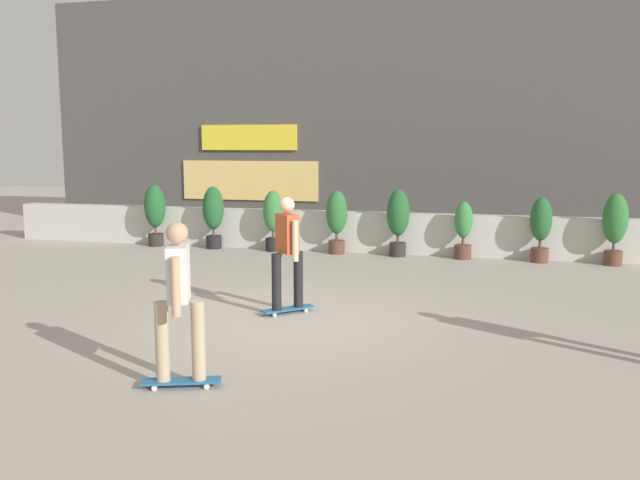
{
  "coord_description": "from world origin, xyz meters",
  "views": [
    {
      "loc": [
        2.73,
        -9.0,
        2.48
      ],
      "look_at": [
        0.0,
        1.5,
        0.9
      ],
      "focal_mm": 37.99,
      "sensor_mm": 36.0,
      "label": 1
    }
  ],
  "objects_px": {
    "skater_foreground": "(179,297)",
    "potted_plant_3": "(337,218)",
    "potted_plant_4": "(398,218)",
    "potted_plant_0": "(155,210)",
    "potted_plant_5": "(463,228)",
    "potted_plant_7": "(615,224)",
    "skater_mid_plaza": "(287,250)",
    "potted_plant_2": "(273,217)",
    "potted_plant_1": "(213,213)",
    "potted_plant_6": "(541,226)"
  },
  "relations": [
    {
      "from": "skater_foreground",
      "to": "potted_plant_3",
      "type": "bearing_deg",
      "value": 92.5
    },
    {
      "from": "potted_plant_4",
      "to": "skater_foreground",
      "type": "bearing_deg",
      "value": -96.68
    },
    {
      "from": "potted_plant_0",
      "to": "skater_foreground",
      "type": "bearing_deg",
      "value": -60.44
    },
    {
      "from": "potted_plant_5",
      "to": "potted_plant_7",
      "type": "relative_size",
      "value": 0.85
    },
    {
      "from": "potted_plant_3",
      "to": "skater_mid_plaza",
      "type": "relative_size",
      "value": 0.83
    },
    {
      "from": "potted_plant_7",
      "to": "skater_mid_plaza",
      "type": "distance_m",
      "value": 7.49
    },
    {
      "from": "potted_plant_0",
      "to": "potted_plant_7",
      "type": "relative_size",
      "value": 1.01
    },
    {
      "from": "potted_plant_2",
      "to": "potted_plant_3",
      "type": "relative_size",
      "value": 0.98
    },
    {
      "from": "potted_plant_1",
      "to": "potted_plant_4",
      "type": "distance_m",
      "value": 4.33
    },
    {
      "from": "potted_plant_7",
      "to": "skater_foreground",
      "type": "distance_m",
      "value": 10.07
    },
    {
      "from": "potted_plant_7",
      "to": "skater_foreground",
      "type": "relative_size",
      "value": 0.86
    },
    {
      "from": "potted_plant_2",
      "to": "potted_plant_6",
      "type": "bearing_deg",
      "value": 0.0
    },
    {
      "from": "potted_plant_2",
      "to": "potted_plant_6",
      "type": "xyz_separation_m",
      "value": [
        5.82,
        0.0,
        -0.03
      ]
    },
    {
      "from": "potted_plant_1",
      "to": "potted_plant_0",
      "type": "bearing_deg",
      "value": -180.0
    },
    {
      "from": "potted_plant_0",
      "to": "potted_plant_5",
      "type": "distance_m",
      "value": 7.22
    },
    {
      "from": "potted_plant_2",
      "to": "potted_plant_1",
      "type": "bearing_deg",
      "value": 180.0
    },
    {
      "from": "potted_plant_2",
      "to": "skater_foreground",
      "type": "height_order",
      "value": "skater_foreground"
    },
    {
      "from": "potted_plant_2",
      "to": "potted_plant_7",
      "type": "height_order",
      "value": "potted_plant_7"
    },
    {
      "from": "potted_plant_5",
      "to": "potted_plant_6",
      "type": "relative_size",
      "value": 0.91
    },
    {
      "from": "potted_plant_3",
      "to": "potted_plant_0",
      "type": "bearing_deg",
      "value": -180.0
    },
    {
      "from": "skater_mid_plaza",
      "to": "skater_foreground",
      "type": "height_order",
      "value": "same"
    },
    {
      "from": "potted_plant_3",
      "to": "skater_foreground",
      "type": "height_order",
      "value": "skater_foreground"
    },
    {
      "from": "potted_plant_2",
      "to": "potted_plant_3",
      "type": "height_order",
      "value": "potted_plant_3"
    },
    {
      "from": "potted_plant_3",
      "to": "skater_foreground",
      "type": "bearing_deg",
      "value": -87.5
    },
    {
      "from": "potted_plant_4",
      "to": "skater_foreground",
      "type": "distance_m",
      "value": 8.57
    },
    {
      "from": "skater_foreground",
      "to": "potted_plant_6",
      "type": "bearing_deg",
      "value": 65.08
    },
    {
      "from": "potted_plant_3",
      "to": "skater_foreground",
      "type": "distance_m",
      "value": 8.53
    },
    {
      "from": "potted_plant_7",
      "to": "skater_foreground",
      "type": "bearing_deg",
      "value": -122.26
    },
    {
      "from": "potted_plant_5",
      "to": "skater_mid_plaza",
      "type": "relative_size",
      "value": 0.73
    },
    {
      "from": "potted_plant_1",
      "to": "potted_plant_3",
      "type": "relative_size",
      "value": 1.03
    },
    {
      "from": "potted_plant_0",
      "to": "skater_mid_plaza",
      "type": "bearing_deg",
      "value": -47.15
    },
    {
      "from": "potted_plant_2",
      "to": "potted_plant_5",
      "type": "xyz_separation_m",
      "value": [
        4.25,
        0.0,
        -0.12
      ]
    },
    {
      "from": "potted_plant_5",
      "to": "potted_plant_6",
      "type": "height_order",
      "value": "potted_plant_6"
    },
    {
      "from": "potted_plant_7",
      "to": "potted_plant_6",
      "type": "bearing_deg",
      "value": 180.0
    },
    {
      "from": "potted_plant_7",
      "to": "potted_plant_0",
      "type": "bearing_deg",
      "value": 180.0
    },
    {
      "from": "skater_mid_plaza",
      "to": "skater_foreground",
      "type": "xyz_separation_m",
      "value": [
        -0.15,
        -3.14,
        0.0
      ]
    },
    {
      "from": "potted_plant_1",
      "to": "potted_plant_6",
      "type": "height_order",
      "value": "potted_plant_1"
    },
    {
      "from": "potted_plant_7",
      "to": "potted_plant_5",
      "type": "bearing_deg",
      "value": 180.0
    },
    {
      "from": "skater_foreground",
      "to": "potted_plant_5",
      "type": "bearing_deg",
      "value": 74.31
    },
    {
      "from": "skater_foreground",
      "to": "potted_plant_7",
      "type": "bearing_deg",
      "value": 57.74
    },
    {
      "from": "potted_plant_2",
      "to": "potted_plant_5",
      "type": "bearing_deg",
      "value": 0.0
    },
    {
      "from": "skater_mid_plaza",
      "to": "potted_plant_7",
      "type": "bearing_deg",
      "value": 45.8
    },
    {
      "from": "potted_plant_0",
      "to": "skater_foreground",
      "type": "relative_size",
      "value": 0.87
    },
    {
      "from": "potted_plant_3",
      "to": "potted_plant_4",
      "type": "distance_m",
      "value": 1.37
    },
    {
      "from": "potted_plant_6",
      "to": "skater_foreground",
      "type": "bearing_deg",
      "value": -114.92
    },
    {
      "from": "potted_plant_3",
      "to": "potted_plant_7",
      "type": "distance_m",
      "value": 5.75
    },
    {
      "from": "potted_plant_1",
      "to": "skater_foreground",
      "type": "height_order",
      "value": "skater_foreground"
    },
    {
      "from": "potted_plant_3",
      "to": "potted_plant_5",
      "type": "distance_m",
      "value": 2.77
    },
    {
      "from": "potted_plant_1",
      "to": "potted_plant_3",
      "type": "distance_m",
      "value": 2.96
    },
    {
      "from": "potted_plant_5",
      "to": "skater_foreground",
      "type": "bearing_deg",
      "value": -105.69
    }
  ]
}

